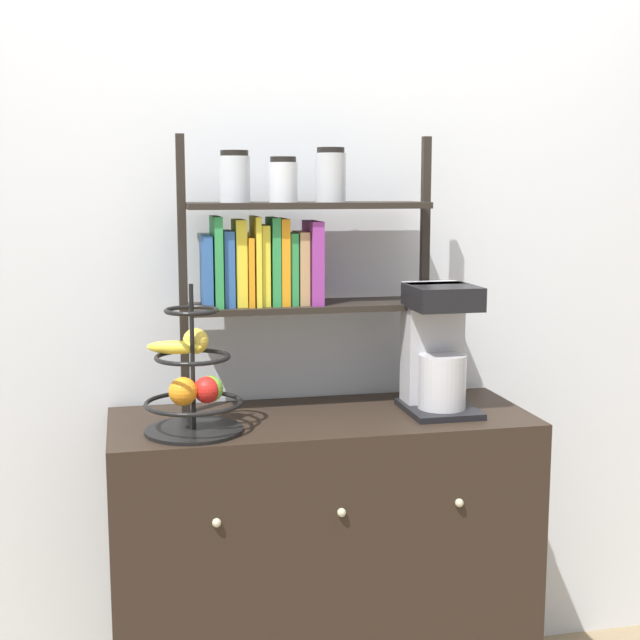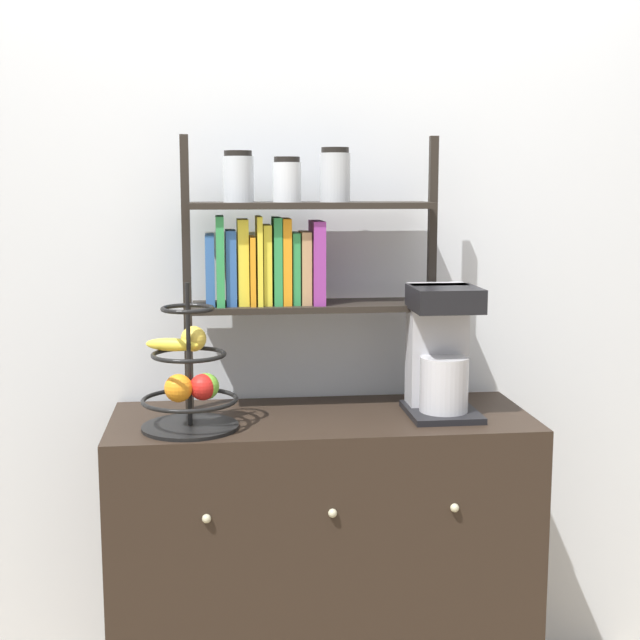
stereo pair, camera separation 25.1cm
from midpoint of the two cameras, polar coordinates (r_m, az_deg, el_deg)
The scene contains 5 objects.
wall_back at distance 2.77m, azimuth 2.02°, elevation 3.08°, with size 7.00×0.05×2.60m, color silver.
sideboard at distance 2.72m, azimuth 2.85°, elevation -15.51°, with size 1.20×0.49×0.91m.
coffee_maker at distance 2.60m, azimuth 10.48°, elevation -1.91°, with size 0.20×0.24×0.37m.
fruit_stand at distance 2.42m, azimuth -5.36°, elevation -3.96°, with size 0.26×0.26×0.40m.
shelf_hutch at distance 2.59m, azimuth 0.47°, elevation 4.65°, with size 0.75×0.20×0.80m.
Camera 2 is at (-0.30, -2.23, 1.57)m, focal length 50.00 mm.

